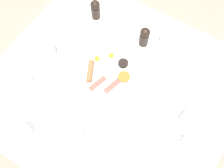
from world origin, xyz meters
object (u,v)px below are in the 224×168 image
at_px(teapot_near, 194,123).
at_px(wine_glass_spare, 21,134).
at_px(water_glass_tall, 169,39).
at_px(water_glass_short, 46,50).
at_px(salt_grinder, 95,9).
at_px(teapot_far, 19,83).
at_px(breakfast_plate, 108,71).
at_px(pepper_grinder, 144,36).
at_px(teacup_with_saucer_left, 75,142).
at_px(knife_by_plate, 220,69).

relative_size(teapot_near, wine_glass_spare, 1.98).
xyz_separation_m(water_glass_tall, wine_glass_spare, (0.72, -0.30, -0.00)).
bearing_deg(teapot_near, water_glass_short, 95.90).
bearing_deg(water_glass_short, salt_grinder, 169.40).
height_order(teapot_far, water_glass_short, teapot_far).
xyz_separation_m(breakfast_plate, water_glass_short, (0.08, -0.29, 0.05)).
bearing_deg(wine_glass_spare, pepper_grinder, 164.04).
bearing_deg(teapot_near, salt_grinder, 69.75).
bearing_deg(teacup_with_saucer_left, pepper_grinder, -179.36).
height_order(water_glass_tall, water_glass_short, water_glass_short).
distance_m(breakfast_plate, teapot_far, 0.40).
height_order(teapot_far, knife_by_plate, teapot_far).
xyz_separation_m(breakfast_plate, knife_by_plate, (-0.29, 0.44, -0.01)).
distance_m(teapot_near, wine_glass_spare, 0.70).
distance_m(teapot_near, knife_by_plate, 0.33).
xyz_separation_m(teapot_far, water_glass_short, (-0.19, 0.00, 0.01)).
bearing_deg(breakfast_plate, teapot_far, -46.43).
bearing_deg(pepper_grinder, teapot_far, -34.94).
height_order(breakfast_plate, teapot_far, teapot_far).
bearing_deg(teapot_near, teapot_far, 110.40).
bearing_deg(teapot_near, knife_by_plate, 2.67).
distance_m(water_glass_tall, water_glass_short, 0.58).
distance_m(breakfast_plate, knife_by_plate, 0.53).
relative_size(teacup_with_saucer_left, knife_by_plate, 0.78).
xyz_separation_m(pepper_grinder, knife_by_plate, (-0.07, 0.38, -0.06)).
bearing_deg(teapot_near, pepper_grinder, 57.59).
bearing_deg(teapot_far, knife_by_plate, -75.14).
relative_size(water_glass_tall, knife_by_plate, 0.50).
bearing_deg(salt_grinder, wine_glass_spare, 8.07).
distance_m(teapot_near, water_glass_tall, 0.42).
relative_size(teapot_near, water_glass_tall, 1.95).
distance_m(teapot_near, water_glass_short, 0.73).
xyz_separation_m(water_glass_short, knife_by_plate, (-0.37, 0.72, -0.05)).
distance_m(wine_glass_spare, salt_grinder, 0.69).
relative_size(water_glass_short, salt_grinder, 0.96).
xyz_separation_m(pepper_grinder, salt_grinder, (-0.01, -0.29, 0.00)).
height_order(teacup_with_saucer_left, salt_grinder, salt_grinder).
bearing_deg(teapot_far, water_glass_tall, -62.46).
bearing_deg(salt_grinder, knife_by_plate, 94.43).
bearing_deg(knife_by_plate, wine_glass_spare, -37.62).
bearing_deg(water_glass_short, teapot_near, 93.76).
height_order(wine_glass_spare, knife_by_plate, wine_glass_spare).
relative_size(teapot_near, teapot_far, 1.06).
xyz_separation_m(teacup_with_saucer_left, knife_by_plate, (-0.65, 0.37, -0.03)).
height_order(teacup_with_saucer_left, wine_glass_spare, wine_glass_spare).
relative_size(breakfast_plate, knife_by_plate, 1.52).
distance_m(teacup_with_saucer_left, wine_glass_spare, 0.22).
bearing_deg(teacup_with_saucer_left, wine_glass_spare, -65.57).
xyz_separation_m(breakfast_plate, teapot_far, (0.27, -0.29, 0.04)).
height_order(teapot_near, wine_glass_spare, teapot_near).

